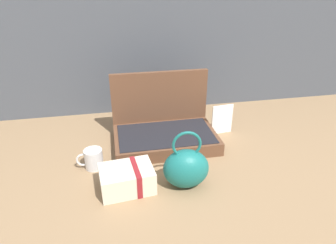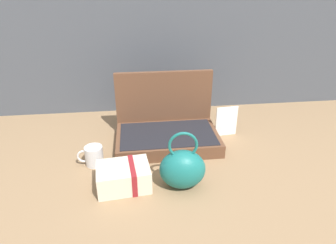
{
  "view_description": "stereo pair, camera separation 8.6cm",
  "coord_description": "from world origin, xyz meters",
  "px_view_note": "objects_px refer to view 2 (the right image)",
  "views": [
    {
      "loc": [
        -0.2,
        -1.13,
        0.76
      ],
      "look_at": [
        0.01,
        -0.02,
        0.19
      ],
      "focal_mm": 31.91,
      "sensor_mm": 36.0,
      "label": 1
    },
    {
      "loc": [
        -0.12,
        -1.14,
        0.76
      ],
      "look_at": [
        0.01,
        -0.02,
        0.19
      ],
      "focal_mm": 31.91,
      "sensor_mm": 36.0,
      "label": 2
    }
  ],
  "objects_px": {
    "cream_toiletry_bag": "(124,177)",
    "info_card_left": "(226,121)",
    "open_suitcase": "(167,128)",
    "teal_pouch_handbag": "(182,168)",
    "coffee_mug": "(94,156)"
  },
  "relations": [
    {
      "from": "teal_pouch_handbag",
      "to": "coffee_mug",
      "type": "height_order",
      "value": "teal_pouch_handbag"
    },
    {
      "from": "open_suitcase",
      "to": "info_card_left",
      "type": "bearing_deg",
      "value": 4.21
    },
    {
      "from": "coffee_mug",
      "to": "info_card_left",
      "type": "distance_m",
      "value": 0.68
    },
    {
      "from": "coffee_mug",
      "to": "info_card_left",
      "type": "height_order",
      "value": "info_card_left"
    },
    {
      "from": "cream_toiletry_bag",
      "to": "info_card_left",
      "type": "bearing_deg",
      "value": 35.02
    },
    {
      "from": "teal_pouch_handbag",
      "to": "coffee_mug",
      "type": "bearing_deg",
      "value": 151.61
    },
    {
      "from": "coffee_mug",
      "to": "info_card_left",
      "type": "bearing_deg",
      "value": 16.39
    },
    {
      "from": "cream_toiletry_bag",
      "to": "info_card_left",
      "type": "distance_m",
      "value": 0.63
    },
    {
      "from": "open_suitcase",
      "to": "cream_toiletry_bag",
      "type": "bearing_deg",
      "value": -121.14
    },
    {
      "from": "open_suitcase",
      "to": "teal_pouch_handbag",
      "type": "relative_size",
      "value": 2.02
    },
    {
      "from": "open_suitcase",
      "to": "cream_toiletry_bag",
      "type": "distance_m",
      "value": 0.39
    },
    {
      "from": "open_suitcase",
      "to": "coffee_mug",
      "type": "relative_size",
      "value": 4.33
    },
    {
      "from": "cream_toiletry_bag",
      "to": "coffee_mug",
      "type": "bearing_deg",
      "value": 128.75
    },
    {
      "from": "coffee_mug",
      "to": "open_suitcase",
      "type": "bearing_deg",
      "value": 26.36
    },
    {
      "from": "open_suitcase",
      "to": "info_card_left",
      "type": "relative_size",
      "value": 3.1
    }
  ]
}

